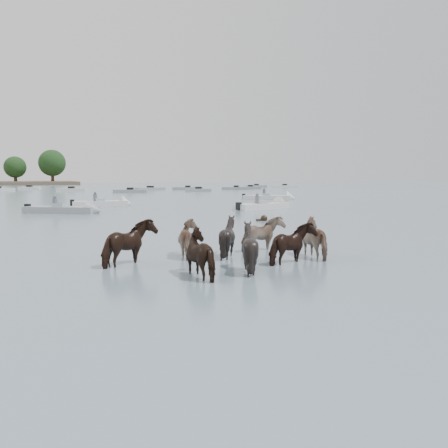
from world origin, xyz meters
name	(u,v)px	position (x,y,z in m)	size (l,w,h in m)	color
ground	(206,270)	(0.00, 0.00, 0.00)	(400.00, 400.00, 0.00)	#4D606E
pony_herd	(235,244)	(1.32, 0.86, 0.55)	(8.10, 4.93, 1.60)	black
swimming_pony	(263,219)	(8.49, 12.72, 0.10)	(0.72, 0.44, 0.44)	black
motorboat_b	(71,210)	(-1.83, 23.31, 0.22)	(5.74, 4.35, 1.92)	gray
motorboat_c	(109,204)	(2.00, 30.52, 0.23)	(5.44, 1.85, 1.92)	silver
motorboat_d	(268,206)	(13.69, 21.84, 0.23)	(5.58, 2.96, 1.92)	silver
motorboat_e	(274,198)	(21.51, 35.08, 0.22)	(5.77, 4.79, 1.92)	silver
distant_flotilla	(63,190)	(1.06, 75.36, 0.26)	(108.89, 29.56, 0.93)	silver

